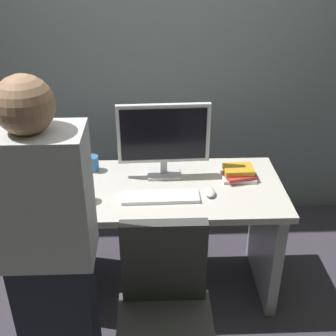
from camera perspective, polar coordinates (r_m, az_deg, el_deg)
name	(u,v)px	position (r m, az deg, el deg)	size (l,w,h in m)	color
ground_plane	(168,283)	(3.02, -0.04, -14.73)	(9.00, 9.00, 0.00)	#3D3842
wall_back	(163,23)	(3.18, -0.71, 18.23)	(6.40, 0.10, 3.00)	gray
desk	(168,220)	(2.70, -0.04, -6.78)	(1.35, 0.68, 0.75)	beige
office_chair	(165,328)	(2.19, -0.39, -20.06)	(0.52, 0.52, 0.94)	black
person_at_desk	(49,257)	(1.98, -15.11, -11.10)	(0.40, 0.24, 1.64)	#262838
monitor	(164,137)	(2.56, -0.58, 4.07)	(0.54, 0.15, 0.46)	silver
keyboard	(161,197)	(2.45, -0.97, -3.75)	(0.43, 0.13, 0.02)	white
mouse	(210,192)	(2.49, 5.44, -3.13)	(0.06, 0.10, 0.03)	white
cup_near_keyboard	(85,194)	(2.45, -10.69, -3.34)	(0.08, 0.08, 0.09)	white
cup_by_monitor	(92,163)	(2.75, -9.77, 0.60)	(0.08, 0.08, 0.10)	#3372B2
book_stack	(239,174)	(2.66, 9.14, -0.71)	(0.20, 0.17, 0.07)	white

